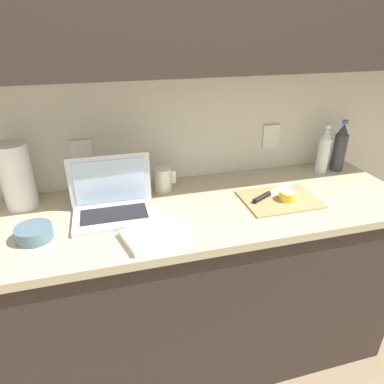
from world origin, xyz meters
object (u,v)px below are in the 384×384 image
Objects in this scene: lemon_half_cut at (288,196)px; paper_towel_roll at (17,176)px; bottle_oil_tall at (340,148)px; knife at (268,195)px; bowl_white at (34,233)px; cutting_board at (279,199)px; measuring_cup at (163,179)px; bottle_green_soda at (324,151)px; laptop at (113,201)px.

paper_towel_roll reaches higher than lemon_half_cut.
bottle_oil_tall reaches higher than lemon_half_cut.
knife is 0.97m from bowl_white.
cutting_board is 0.54m from measuring_cup.
bowl_white reaches higher than lemon_half_cut.
bowl_white is at bearing -74.06° from paper_towel_roll.
measuring_cup is (-0.94, 0.00, -0.07)m from bottle_oil_tall.
bottle_green_soda is at bearing -0.34° from measuring_cup.
bottle_green_soda is (0.34, 0.25, 0.09)m from lemon_half_cut.
knife is 1.11× the size of bottle_green_soda.
knife is 0.47m from bottle_green_soda.
laptop is 0.72m from cutting_board.
laptop is at bearing -24.36° from paper_towel_roll.
cutting_board is at bearing -12.61° from paper_towel_roll.
paper_towel_roll is at bearing 105.94° from bowl_white.
lemon_half_cut reaches higher than cutting_board.
lemon_half_cut is at bearing -65.65° from knife.
measuring_cup is 0.39× the size of paper_towel_roll.
measuring_cup is at bearing 152.87° from lemon_half_cut.
bowl_white is (-0.96, -0.07, 0.01)m from knife.
laptop is 4.42× the size of lemon_half_cut.
bottle_green_soda is (1.08, 0.16, 0.06)m from laptop.
paper_towel_roll is (-0.37, 0.17, 0.08)m from laptop.
laptop is at bearing -172.24° from bottle_oil_tall.
lemon_half_cut is (0.03, -0.02, 0.02)m from cutting_board.
bottle_green_soda is 2.32× the size of measuring_cup.
knife is at bearing -11.29° from paper_towel_roll.
bottle_oil_tall is 1.54m from paper_towel_roll.
bottle_oil_tall is at bearing 10.53° from bowl_white.
cutting_board is 2.49× the size of bowl_white.
knife is 1.01× the size of paper_towel_roll.
measuring_cup is at bearing 35.25° from laptop.
laptop is 3.06× the size of measuring_cup.
paper_towel_roll is at bearing 167.39° from cutting_board.
lemon_half_cut is at bearing -149.43° from bottle_oil_tall.
bottle_green_soda is at bearing 11.23° from bowl_white.
measuring_cup is (-0.84, 0.00, -0.06)m from bottle_green_soda.
knife is (-0.04, 0.03, 0.01)m from cutting_board.
bottle_green_soda is at bearing -2.50° from knife.
bottle_green_soda is 1.92× the size of bowl_white.
cutting_board is 2.99× the size of measuring_cup.
lemon_half_cut is 1.03m from bowl_white.
bottle_green_soda is 1.45m from paper_towel_roll.
bottle_oil_tall reaches higher than measuring_cup.
bottle_green_soda is 0.90× the size of paper_towel_roll.
bottle_green_soda reaches higher than laptop.
bowl_white is at bearing -179.00° from lemon_half_cut.
paper_towel_roll is (-1.11, 0.26, 0.11)m from lemon_half_cut.
bowl_white is (-1.37, -0.27, -0.09)m from bottle_green_soda.
bottle_oil_tall is at bearing 30.57° from lemon_half_cut.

